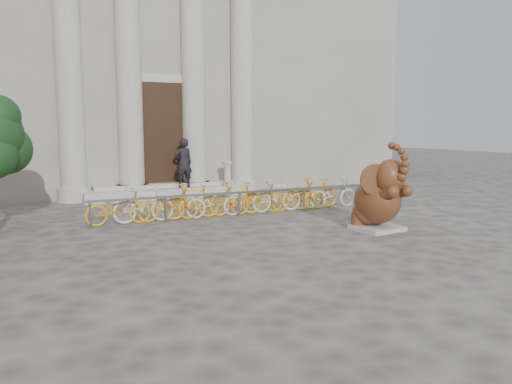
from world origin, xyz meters
name	(u,v)px	position (x,y,z in m)	size (l,w,h in m)	color
ground	(295,256)	(0.00, 0.00, 0.00)	(80.00, 80.00, 0.00)	#474442
classical_building	(132,51)	(0.00, 14.93, 5.98)	(22.00, 10.70, 12.00)	gray
entrance_steps	(168,192)	(0.00, 9.40, 0.18)	(6.00, 1.20, 0.36)	#A8A59E
elephant_statue	(379,199)	(3.15, 1.32, 0.80)	(1.47, 1.69, 2.21)	#A8A59E
bike_rack	(236,198)	(0.80, 4.86, 0.50)	(8.66, 0.53, 1.00)	slate
pedestrian	(184,163)	(0.57, 9.22, 1.26)	(0.66, 0.43, 1.81)	black
balustrade_post	(228,174)	(2.27, 9.10, 0.78)	(0.38, 0.38, 0.92)	#A8A59E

